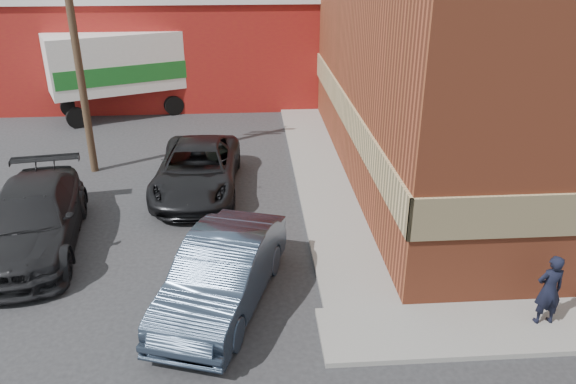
# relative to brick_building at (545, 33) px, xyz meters

# --- Properties ---
(ground) EXTENTS (90.00, 90.00, 0.00)m
(ground) POSITION_rel_brick_building_xyz_m (-8.50, -9.00, -4.68)
(ground) COLOR #28282B
(ground) RESTS_ON ground
(brick_building) EXTENTS (14.25, 18.25, 9.36)m
(brick_building) POSITION_rel_brick_building_xyz_m (0.00, 0.00, 0.00)
(brick_building) COLOR #954026
(brick_building) RESTS_ON ground
(sidewalk_west) EXTENTS (1.80, 18.00, 0.12)m
(sidewalk_west) POSITION_rel_brick_building_xyz_m (-7.90, 0.00, -4.62)
(sidewalk_west) COLOR gray
(sidewalk_west) RESTS_ON ground
(warehouse) EXTENTS (16.30, 8.30, 5.60)m
(warehouse) POSITION_rel_brick_building_xyz_m (-14.50, 11.00, -1.87)
(warehouse) COLOR maroon
(warehouse) RESTS_ON ground
(utility_pole) EXTENTS (2.00, 0.26, 9.00)m
(utility_pole) POSITION_rel_brick_building_xyz_m (-16.00, 0.00, 0.06)
(utility_pole) COLOR #4A3725
(utility_pole) RESTS_ON ground
(man) EXTENTS (0.62, 0.42, 1.65)m
(man) POSITION_rel_brick_building_xyz_m (-4.13, -9.82, -3.74)
(man) COLOR black
(man) RESTS_ON sidewalk_south
(sedan) EXTENTS (3.18, 5.29, 1.65)m
(sedan) POSITION_rel_brick_building_xyz_m (-11.05, -8.50, -3.86)
(sedan) COLOR #2F3C4F
(sedan) RESTS_ON ground
(suv_a) EXTENTS (2.80, 5.71, 1.56)m
(suv_a) POSITION_rel_brick_building_xyz_m (-12.10, -2.07, -3.90)
(suv_a) COLOR black
(suv_a) RESTS_ON ground
(suv_b) EXTENTS (3.19, 6.12, 1.69)m
(suv_b) POSITION_rel_brick_building_xyz_m (-16.22, -5.53, -3.84)
(suv_b) COLOR black
(suv_b) RESTS_ON ground
(box_truck) EXTENTS (8.10, 5.18, 3.86)m
(box_truck) POSITION_rel_brick_building_xyz_m (-15.62, 7.30, -2.46)
(box_truck) COLOR white
(box_truck) RESTS_ON ground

